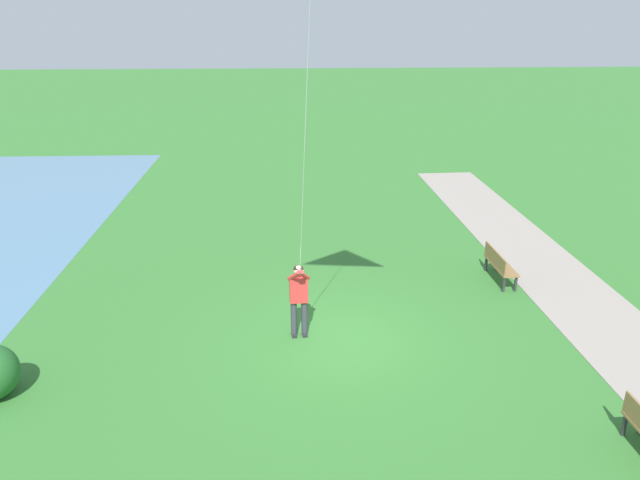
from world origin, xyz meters
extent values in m
plane|color=#33702D|center=(0.00, 0.00, 0.00)|extent=(120.00, 120.00, 0.00)
cube|color=#232328|center=(0.72, -0.26, 0.03)|extent=(0.13, 0.25, 0.06)
cylinder|color=#383842|center=(0.72, -0.28, 0.45)|extent=(0.14, 0.14, 0.82)
cube|color=#232328|center=(0.96, -0.25, 0.03)|extent=(0.13, 0.25, 0.06)
cylinder|color=#383842|center=(0.96, -0.27, 0.45)|extent=(0.14, 0.14, 0.82)
cube|color=red|center=(0.84, -0.27, 1.16)|extent=(0.41, 0.25, 0.60)
sphere|color=#DBB28E|center=(0.84, -0.27, 1.62)|extent=(0.22, 0.22, 0.22)
ellipsoid|color=black|center=(0.84, -0.29, 1.66)|extent=(0.24, 0.24, 0.13)
cylinder|color=red|center=(0.74, -0.06, 1.61)|extent=(0.32, 0.54, 0.43)
cylinder|color=red|center=(0.92, -0.05, 1.61)|extent=(0.38, 0.52, 0.43)
sphere|color=#DBB28E|center=(0.82, 0.10, 1.74)|extent=(0.10, 0.10, 0.10)
cylinder|color=silver|center=(0.70, 1.76, 5.37)|extent=(0.25, 3.32, 7.27)
cube|color=olive|center=(-4.67, -2.92, 0.45)|extent=(0.51, 1.52, 0.05)
cube|color=olive|center=(-4.48, -2.92, 0.68)|extent=(0.11, 1.50, 0.40)
cube|color=#2D2D33|center=(-4.80, -3.60, 0.23)|extent=(0.06, 0.06, 0.45)
cube|color=#2D2D33|center=(-4.48, -3.59, 0.23)|extent=(0.06, 0.06, 0.45)
cube|color=#2D2D33|center=(-4.86, -2.26, 0.23)|extent=(0.06, 0.06, 0.45)
cube|color=#2D2D33|center=(-4.54, -2.25, 0.23)|extent=(0.06, 0.06, 0.45)
cube|color=#2D2D33|center=(-4.79, 3.41, 0.23)|extent=(0.06, 0.06, 0.45)
camera|label=1|loc=(0.91, 11.74, 7.09)|focal=33.81mm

